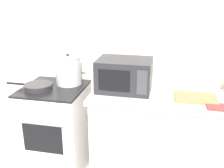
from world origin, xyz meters
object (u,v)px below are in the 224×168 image
stove (56,129)px  cutting_board (195,98)px  stock_pot (68,70)px  oven_mitt (218,107)px  frying_pan (38,86)px  microwave (124,75)px

stove → cutting_board: (1.34, 0.00, 0.47)m
stove → stock_pot: (0.11, 0.14, 0.60)m
stove → oven_mitt: bearing=-6.0°
cutting_board → stock_pot: bearing=173.6°
frying_pan → stock_pot: bearing=40.7°
frying_pan → oven_mitt: bearing=-3.2°
frying_pan → cutting_board: bearing=2.7°
frying_pan → microwave: (0.82, 0.15, 0.12)m
cutting_board → oven_mitt: size_ratio=2.00×
stove → cutting_board: cutting_board is taller
stock_pot → oven_mitt: size_ratio=1.92×
stock_pot → oven_mitt: 1.43m
stock_pot → cutting_board: size_ratio=0.96×
frying_pan → cutting_board: size_ratio=1.30×
microwave → oven_mitt: microwave is taller
cutting_board → oven_mitt: 0.23m
stock_pot → microwave: stock_pot is taller
stock_pot → cutting_board: bearing=-6.4°
stock_pot → stove: bearing=-129.3°
microwave → cutting_board: microwave is taller
stove → stock_pot: size_ratio=2.66×
stove → oven_mitt: (1.50, -0.16, 0.47)m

